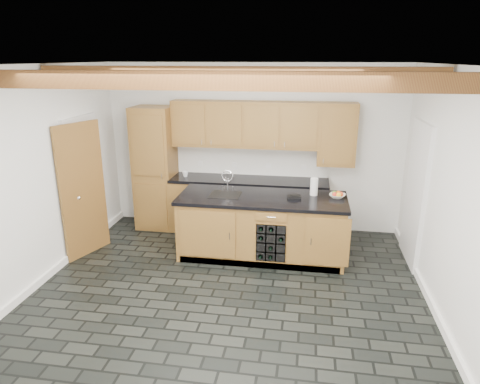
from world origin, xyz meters
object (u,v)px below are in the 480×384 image
object	(u,v)px
paper_towel	(314,187)
fruit_bowl	(337,196)
island	(262,227)
kitchen_scale	(294,196)

from	to	relation	value
paper_towel	fruit_bowl	bearing A→B (deg)	-12.66
fruit_bowl	paper_towel	size ratio (longest dim) A/B	0.88
island	paper_towel	distance (m)	0.97
fruit_bowl	paper_towel	bearing A→B (deg)	167.34
island	paper_towel	size ratio (longest dim) A/B	9.64
kitchen_scale	fruit_bowl	xyz separation A→B (m)	(0.62, 0.12, 0.00)
island	paper_towel	bearing A→B (deg)	16.32
fruit_bowl	island	bearing A→B (deg)	-172.59
island	fruit_bowl	size ratio (longest dim) A/B	10.90
kitchen_scale	paper_towel	size ratio (longest dim) A/B	0.80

